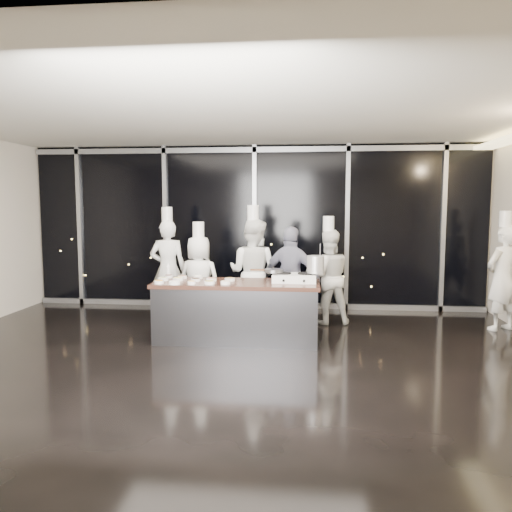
# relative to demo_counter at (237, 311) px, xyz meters

# --- Properties ---
(ground) EXTENTS (9.00, 9.00, 0.00)m
(ground) POSITION_rel_demo_counter_xyz_m (0.00, -0.90, -0.45)
(ground) COLOR black
(ground) RESTS_ON ground
(room_shell) EXTENTS (9.02, 7.02, 3.21)m
(room_shell) POSITION_rel_demo_counter_xyz_m (0.18, -0.90, 1.79)
(room_shell) COLOR beige
(room_shell) RESTS_ON ground
(window_wall) EXTENTS (8.90, 0.11, 3.20)m
(window_wall) POSITION_rel_demo_counter_xyz_m (0.00, 2.53, 1.14)
(window_wall) COLOR black
(window_wall) RESTS_ON ground
(demo_counter) EXTENTS (2.46, 0.86, 0.90)m
(demo_counter) POSITION_rel_demo_counter_xyz_m (0.00, 0.00, 0.00)
(demo_counter) COLOR #38393E
(demo_counter) RESTS_ON ground
(stove) EXTENTS (0.65, 0.42, 0.14)m
(stove) POSITION_rel_demo_counter_xyz_m (0.86, 0.07, 0.51)
(stove) COLOR silver
(stove) RESTS_ON demo_counter
(frying_pan) EXTENTS (0.50, 0.29, 0.05)m
(frying_pan) POSITION_rel_demo_counter_xyz_m (0.54, 0.08, 0.61)
(frying_pan) COLOR slate
(frying_pan) RESTS_ON stove
(stock_pot) EXTENTS (0.26, 0.26, 0.25)m
(stock_pot) POSITION_rel_demo_counter_xyz_m (1.17, 0.08, 0.71)
(stock_pot) COLOR silver
(stock_pot) RESTS_ON stove
(prep_bowls) EXTENTS (1.17, 0.74, 0.05)m
(prep_bowls) POSITION_rel_demo_counter_xyz_m (-0.68, -0.04, 0.47)
(prep_bowls) COLOR white
(prep_bowls) RESTS_ON demo_counter
(squeeze_bottle) EXTENTS (0.06, 0.06, 0.23)m
(squeeze_bottle) POSITION_rel_demo_counter_xyz_m (-1.14, 0.34, 0.56)
(squeeze_bottle) COLOR white
(squeeze_bottle) RESTS_ON demo_counter
(chef_far_left) EXTENTS (0.68, 0.47, 2.00)m
(chef_far_left) POSITION_rel_demo_counter_xyz_m (-1.44, 1.36, 0.45)
(chef_far_left) COLOR white
(chef_far_left) RESTS_ON ground
(chef_left) EXTENTS (0.82, 0.60, 1.76)m
(chef_left) POSITION_rel_demo_counter_xyz_m (-0.77, 0.88, 0.33)
(chef_left) COLOR white
(chef_left) RESTS_ON ground
(chef_center) EXTENTS (1.04, 0.91, 2.03)m
(chef_center) POSITION_rel_demo_counter_xyz_m (0.13, 1.02, 0.46)
(chef_center) COLOR white
(chef_center) RESTS_ON ground
(guest) EXTENTS (1.07, 0.72, 1.69)m
(guest) POSITION_rel_demo_counter_xyz_m (0.79, 0.83, 0.39)
(guest) COLOR #161A3E
(guest) RESTS_ON ground
(chef_right) EXTENTS (0.90, 0.77, 1.85)m
(chef_right) POSITION_rel_demo_counter_xyz_m (1.40, 1.26, 0.37)
(chef_right) COLOR white
(chef_right) RESTS_ON ground
(chef_side) EXTENTS (0.75, 0.68, 1.95)m
(chef_side) POSITION_rel_demo_counter_xyz_m (4.20, 1.11, 0.43)
(chef_side) COLOR white
(chef_side) RESTS_ON ground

